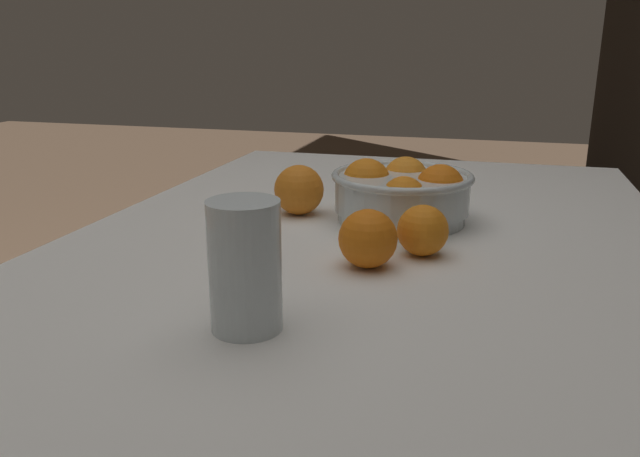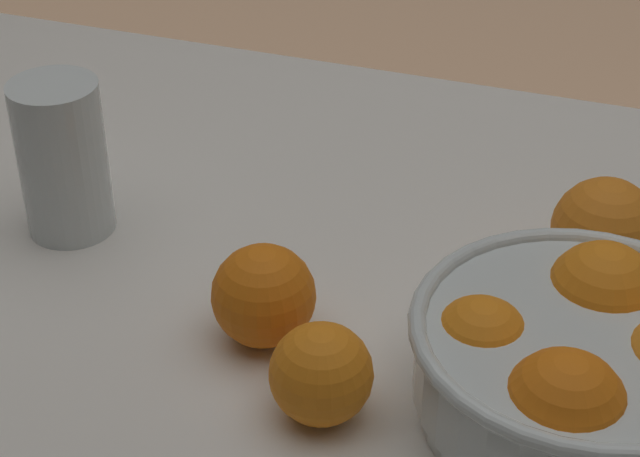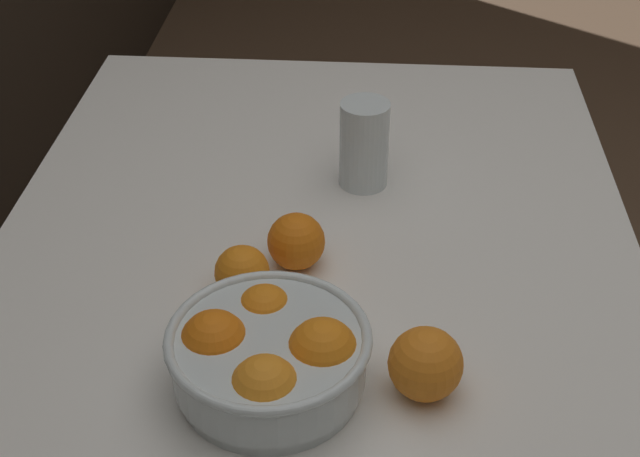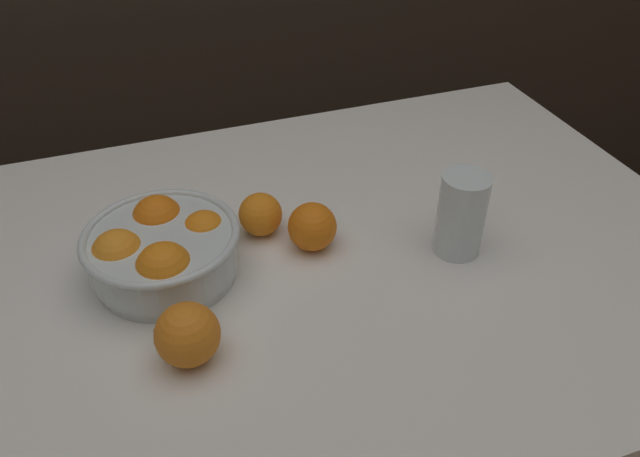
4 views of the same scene
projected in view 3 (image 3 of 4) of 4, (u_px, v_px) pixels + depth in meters
dining_table at (308, 346)px, 1.16m from camera, size 1.42×0.89×0.73m
fruit_bowl at (269, 356)px, 0.97m from camera, size 0.23×0.23×0.10m
juice_glass at (364, 148)px, 1.31m from camera, size 0.07×0.07×0.13m
orange_loose_near_bowl at (425, 364)px, 0.97m from camera, size 0.08×0.08×0.08m
orange_loose_front at (296, 241)px, 1.16m from camera, size 0.08×0.08×0.08m
orange_loose_aside at (242, 272)px, 1.11m from camera, size 0.07×0.07×0.07m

